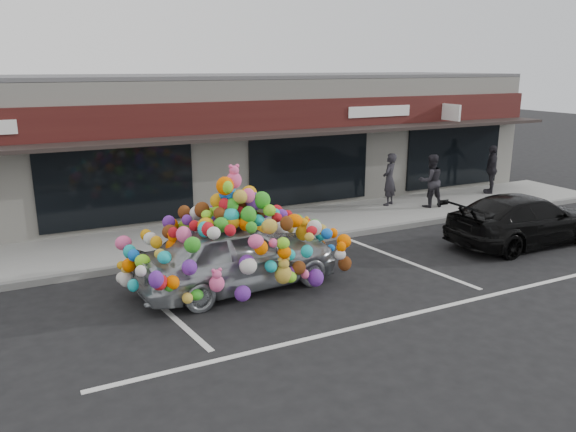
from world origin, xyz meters
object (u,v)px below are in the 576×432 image
pedestrian_c (491,169)px  pedestrian_b (431,181)px  black_sedan (525,220)px  pedestrian_a (389,179)px  toy_car (237,247)px

pedestrian_c → pedestrian_b: bearing=-37.6°
black_sedan → pedestrian_b: pedestrian_b is taller
black_sedan → pedestrian_a: (-1.01, 4.63, 0.34)m
pedestrian_a → pedestrian_b: (1.05, -0.79, 0.00)m
toy_car → pedestrian_c: (11.32, 3.97, 0.10)m
toy_car → pedestrian_b: (8.00, 3.32, 0.10)m
pedestrian_a → pedestrian_b: size_ratio=1.00×
black_sedan → pedestrian_b: size_ratio=2.66×
black_sedan → pedestrian_c: bearing=-36.9°
black_sedan → pedestrian_a: pedestrian_a is taller
pedestrian_b → pedestrian_c: pedestrian_c is taller
toy_car → pedestrian_b: bearing=-72.3°
pedestrian_a → pedestrian_c: pedestrian_c is taller
pedestrian_b → toy_car: bearing=31.4°
toy_car → pedestrian_b: size_ratio=2.78×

